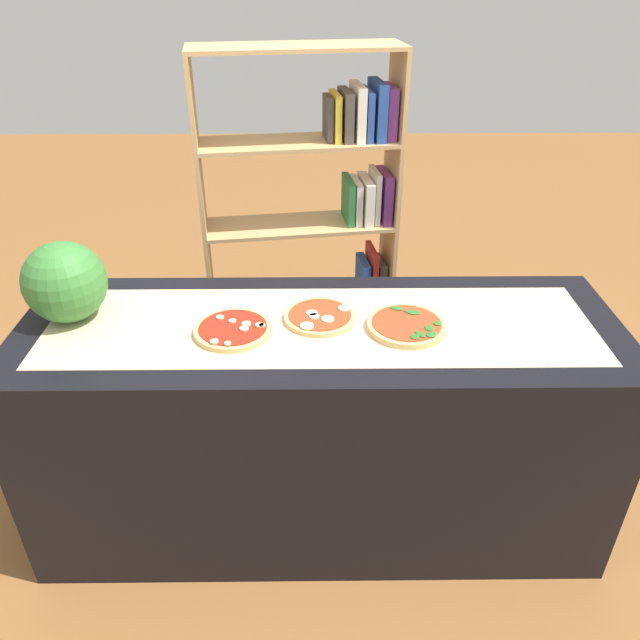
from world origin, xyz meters
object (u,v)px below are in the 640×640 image
Objects in this scene: pizza_spinach_2 at (407,325)px; watermelon at (65,282)px; bookshelf at (327,220)px; pizza_mushroom_0 at (233,329)px; pizza_mozzarella_1 at (320,317)px.

pizza_spinach_2 is 1.16m from watermelon.
watermelon is at bearing 175.66° from pizza_spinach_2.
bookshelf is at bearing 48.26° from watermelon.
pizza_spinach_2 is at bearing 1.73° from pizza_mushroom_0.
pizza_mushroom_0 is at bearing -178.27° from pizza_spinach_2.
bookshelf reaches higher than watermelon.
pizza_spinach_2 is 1.13m from bookshelf.
bookshelf is (0.05, 1.04, -0.07)m from pizza_mozzarella_1.
watermelon is (-1.15, 0.09, 0.12)m from pizza_spinach_2.
bookshelf reaches higher than pizza_mushroom_0.
pizza_mushroom_0 is 0.59m from watermelon.
pizza_mushroom_0 is 0.94× the size of watermelon.
bookshelf is at bearing 102.56° from pizza_spinach_2.
pizza_mushroom_0 is at bearing -164.24° from pizza_mozzarella_1.
pizza_mushroom_0 is 0.16× the size of bookshelf.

